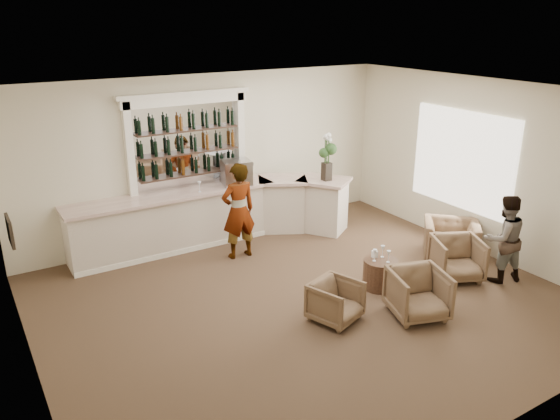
% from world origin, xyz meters
% --- Properties ---
extents(ground, '(8.00, 8.00, 0.00)m').
position_xyz_m(ground, '(0.00, 0.00, 0.00)').
color(ground, '#503928').
rests_on(ground, ground).
extents(room_shell, '(8.04, 7.02, 3.32)m').
position_xyz_m(room_shell, '(0.16, 0.71, 2.34)').
color(room_shell, beige).
rests_on(room_shell, ground).
extents(bar_counter, '(5.72, 1.80, 1.14)m').
position_xyz_m(bar_counter, '(-0.16, 3.00, 0.57)').
color(bar_counter, silver).
rests_on(bar_counter, ground).
extents(back_bar_alcove, '(2.64, 0.25, 3.00)m').
position_xyz_m(back_bar_alcove, '(-0.50, 3.41, 2.03)').
color(back_bar_alcove, white).
rests_on(back_bar_alcove, ground).
extents(cocktail_table, '(0.57, 0.57, 0.50)m').
position_xyz_m(cocktail_table, '(1.34, -0.24, 0.25)').
color(cocktail_table, '#4F3322').
rests_on(cocktail_table, ground).
extents(sommelier, '(0.67, 0.44, 1.84)m').
position_xyz_m(sommelier, '(-0.09, 2.12, 0.92)').
color(sommelier, gray).
rests_on(sommelier, ground).
extents(guest, '(0.88, 0.77, 1.54)m').
position_xyz_m(guest, '(3.30, -1.11, 0.77)').
color(guest, gray).
rests_on(guest, ground).
extents(armchair_left, '(0.86, 0.87, 0.63)m').
position_xyz_m(armchair_left, '(0.06, -0.69, 0.31)').
color(armchair_left, brown).
rests_on(armchair_left, ground).
extents(armchair_center, '(1.01, 1.03, 0.75)m').
position_xyz_m(armchair_center, '(1.20, -1.25, 0.37)').
color(armchair_center, brown).
rests_on(armchair_center, ground).
extents(armchair_right, '(1.06, 1.07, 0.73)m').
position_xyz_m(armchair_right, '(2.71, -0.67, 0.37)').
color(armchair_right, brown).
rests_on(armchair_right, ground).
extents(armchair_far, '(1.33, 1.33, 0.65)m').
position_xyz_m(armchair_far, '(3.40, 0.09, 0.33)').
color(armchair_far, brown).
rests_on(armchair_far, ground).
extents(espresso_machine, '(0.65, 0.58, 0.49)m').
position_xyz_m(espresso_machine, '(0.34, 3.02, 1.39)').
color(espresso_machine, '#AEAEB3').
rests_on(espresso_machine, bar_counter).
extents(flower_vase, '(0.26, 0.26, 0.99)m').
position_xyz_m(flower_vase, '(2.04, 2.29, 1.70)').
color(flower_vase, black).
rests_on(flower_vase, bar_counter).
extents(wine_glass_bar_left, '(0.07, 0.07, 0.21)m').
position_xyz_m(wine_glass_bar_left, '(-0.51, 2.92, 1.25)').
color(wine_glass_bar_left, white).
rests_on(wine_glass_bar_left, bar_counter).
extents(wine_glass_bar_right, '(0.07, 0.07, 0.21)m').
position_xyz_m(wine_glass_bar_right, '(0.55, 3.03, 1.25)').
color(wine_glass_bar_right, white).
rests_on(wine_glass_bar_right, bar_counter).
extents(wine_glass_tbl_a, '(0.07, 0.07, 0.21)m').
position_xyz_m(wine_glass_tbl_a, '(1.22, -0.21, 0.60)').
color(wine_glass_tbl_a, white).
rests_on(wine_glass_tbl_a, cocktail_table).
extents(wine_glass_tbl_b, '(0.07, 0.07, 0.21)m').
position_xyz_m(wine_glass_tbl_b, '(1.44, -0.16, 0.60)').
color(wine_glass_tbl_b, white).
rests_on(wine_glass_tbl_b, cocktail_table).
extents(wine_glass_tbl_c, '(0.07, 0.07, 0.21)m').
position_xyz_m(wine_glass_tbl_c, '(1.38, -0.37, 0.60)').
color(wine_glass_tbl_c, white).
rests_on(wine_glass_tbl_c, cocktail_table).
extents(napkin_holder, '(0.08, 0.08, 0.12)m').
position_xyz_m(napkin_holder, '(1.32, -0.10, 0.56)').
color(napkin_holder, white).
rests_on(napkin_holder, cocktail_table).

